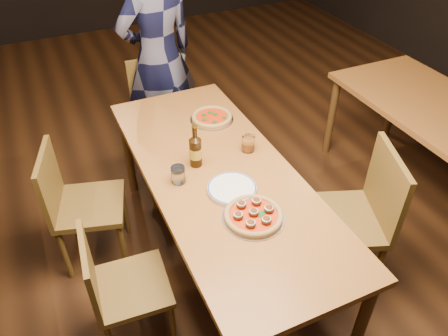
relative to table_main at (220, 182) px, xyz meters
name	(u,v)px	position (x,y,z in m)	size (l,w,h in m)	color
ground	(221,259)	(0.00, 0.00, -0.68)	(9.00, 9.00, 0.00)	black
table_main	(220,182)	(0.00, 0.00, 0.00)	(0.80, 2.00, 0.75)	brown
chair_main_nw	(131,286)	(-0.64, -0.28, -0.27)	(0.38, 0.38, 0.82)	brown
chair_main_sw	(90,205)	(-0.72, 0.39, -0.23)	(0.41, 0.41, 0.89)	brown
chair_main_e	(342,219)	(0.60, -0.39, -0.19)	(0.46, 0.46, 0.98)	brown
chair_end	(165,117)	(0.02, 1.15, -0.21)	(0.43, 0.43, 0.93)	brown
pizza_meatball	(254,215)	(0.00, -0.40, 0.09)	(0.32, 0.32, 0.06)	#B7B7BF
pizza_margherita	(212,117)	(0.18, 0.54, 0.09)	(0.29, 0.29, 0.04)	#B7B7BF
plate_stack	(232,189)	(-0.01, -0.17, 0.08)	(0.27, 0.27, 0.03)	white
beer_bottle	(196,152)	(-0.10, 0.13, 0.16)	(0.07, 0.07, 0.26)	black
water_glass	(178,175)	(-0.24, 0.02, 0.12)	(0.08, 0.08, 0.10)	white
amber_glass	(248,143)	(0.24, 0.13, 0.12)	(0.08, 0.08, 0.10)	#AA5813
diner	(159,57)	(0.07, 1.31, 0.22)	(0.66, 0.43, 1.80)	black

